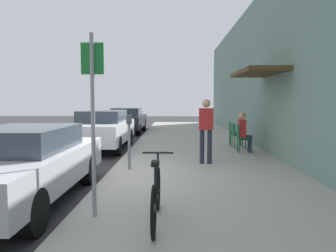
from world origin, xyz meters
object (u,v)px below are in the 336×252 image
seated_patron_0 (244,131)px  cafe_chair_1 (237,134)px  pedestrian_standing (206,126)px  parked_car_0 (21,163)px  parked_car_2 (127,120)px  bicycle_0 (156,197)px  parking_meter (129,138)px  cafe_chair_0 (242,136)px  street_sign (93,111)px  cafe_chair_2 (233,132)px  parked_car_1 (102,129)px

seated_patron_0 → cafe_chair_1: size_ratio=1.48×
pedestrian_standing → parked_car_0: bearing=-138.6°
parked_car_2 → seated_patron_0: size_ratio=3.41×
parked_car_2 → cafe_chair_1: (4.82, -6.60, -0.10)m
parked_car_0 → cafe_chair_1: size_ratio=5.06×
bicycle_0 → seated_patron_0: 6.76m
parking_meter → pedestrian_standing: 2.07m
cafe_chair_0 → pedestrian_standing: size_ratio=0.51×
parked_car_2 → pedestrian_standing: bearing=-70.0°
street_sign → cafe_chair_2: size_ratio=2.99×
street_sign → bicycle_0: 1.49m
parked_car_1 → pedestrian_standing: bearing=-43.5°
parked_car_1 → cafe_chair_1: bearing=-4.5°
parked_car_2 → cafe_chair_1: parked_car_2 is taller
parked_car_1 → cafe_chair_1: 4.83m
parked_car_0 → parked_car_1: (-0.00, 6.36, 0.04)m
parked_car_1 → cafe_chair_1: size_ratio=5.06×
bicycle_0 → pedestrian_standing: bearing=76.0°
parked_car_1 → pedestrian_standing: 4.80m
seated_patron_0 → cafe_chair_2: size_ratio=1.48×
parked_car_0 → cafe_chair_2: (4.82, 6.67, -0.08)m
street_sign → bicycle_0: bearing=-15.6°
parked_car_1 → pedestrian_standing: size_ratio=2.59×
parked_car_2 → street_sign: bearing=-83.7°
street_sign → bicycle_0: (0.90, -0.25, -1.16)m
parked_car_1 → parked_car_2: size_ratio=1.00×
parking_meter → bicycle_0: parking_meter is taller
parked_car_0 → cafe_chair_0: 7.00m
parking_meter → seated_patron_0: parking_meter is taller
parked_car_0 → parked_car_1: parked_car_1 is taller
parked_car_0 → bicycle_0: parked_car_0 is taller
bicycle_0 → pedestrian_standing: pedestrian_standing is taller
street_sign → seated_patron_0: street_sign is taller
parking_meter → street_sign: street_sign is taller
parked_car_1 → cafe_chair_1: parked_car_1 is taller
parked_car_2 → seated_patron_0: 8.95m
parked_car_0 → pedestrian_standing: size_ratio=2.59×
parked_car_0 → parking_meter: parking_meter is taller
parked_car_1 → parked_car_2: (0.00, 6.22, -0.02)m
parked_car_1 → street_sign: size_ratio=1.69×
cafe_chair_0 → pedestrian_standing: 2.47m
bicycle_0 → street_sign: bearing=164.4°
bicycle_0 → pedestrian_standing: (1.07, 4.27, 0.64)m
cafe_chair_0 → seated_patron_0: size_ratio=0.67×
street_sign → cafe_chair_2: street_sign is taller
cafe_chair_1 → pedestrian_standing: (-1.35, -2.92, 0.50)m
parked_car_0 → parked_car_1: size_ratio=1.00×
parked_car_0 → cafe_chair_0: bearing=46.5°
parked_car_1 → cafe_chair_0: (4.82, -1.28, -0.12)m
parking_meter → street_sign: 3.36m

